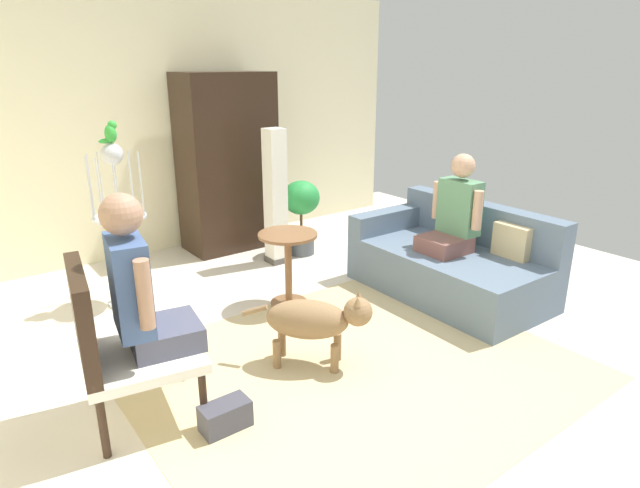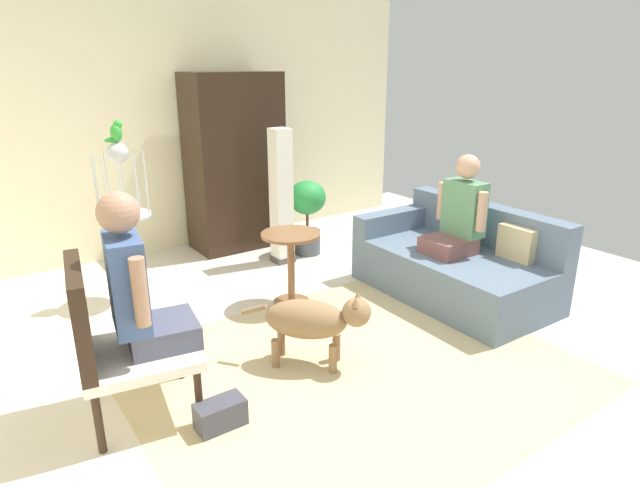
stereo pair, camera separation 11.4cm
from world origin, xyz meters
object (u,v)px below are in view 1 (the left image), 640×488
at_px(couch, 451,262).
at_px(column_lamp, 276,198).
at_px(person_on_armchair, 139,289).
at_px(armoire_cabinet, 227,163).
at_px(bird_cage_stand, 120,221).
at_px(round_end_table, 288,261).
at_px(handbag, 225,416).
at_px(dog, 315,320).
at_px(parrot, 111,133).
at_px(armchair, 113,339).
at_px(potted_plant, 301,210).
at_px(person_on_couch, 455,213).

bearing_deg(couch, column_lamp, 117.71).
distance_m(person_on_armchair, armoire_cabinet, 3.07).
distance_m(bird_cage_stand, column_lamp, 1.56).
xyz_separation_m(round_end_table, column_lamp, (0.49, 0.94, 0.28)).
xyz_separation_m(column_lamp, handbag, (-1.69, -2.09, -0.60)).
height_order(dog, column_lamp, column_lamp).
bearing_deg(parrot, person_on_armchair, -104.46).
bearing_deg(column_lamp, dog, -115.60).
relative_size(armchair, column_lamp, 0.70).
xyz_separation_m(round_end_table, potted_plant, (0.84, 1.00, 0.09)).
xyz_separation_m(armchair, parrot, (0.59, 1.61, 0.91)).
height_order(dog, handbag, dog).
height_order(bird_cage_stand, potted_plant, bird_cage_stand).
height_order(armchair, parrot, parrot).
bearing_deg(round_end_table, dog, -113.73).
relative_size(dog, handbag, 2.42).
xyz_separation_m(parrot, armoire_cabinet, (1.42, 0.81, -0.51)).
relative_size(round_end_table, dog, 0.95).
relative_size(couch, round_end_table, 2.65).
relative_size(person_on_armchair, bird_cage_stand, 0.67).
distance_m(person_on_couch, bird_cage_stand, 2.81).
relative_size(person_on_armchair, armoire_cabinet, 0.49).
relative_size(person_on_couch, dog, 1.23).
height_order(armchair, dog, armchair).
relative_size(bird_cage_stand, handbag, 4.90).
height_order(column_lamp, handbag, column_lamp).
xyz_separation_m(bird_cage_stand, handbag, (-0.14, -2.03, -0.65)).
height_order(potted_plant, armoire_cabinet, armoire_cabinet).
relative_size(armchair, potted_plant, 1.21).
distance_m(couch, person_on_armchair, 2.85).
xyz_separation_m(armchair, round_end_table, (1.65, 0.74, -0.13)).
bearing_deg(column_lamp, couch, -62.29).
bearing_deg(couch, round_end_table, 154.09).
xyz_separation_m(round_end_table, handbag, (-1.21, -1.15, -0.32)).
distance_m(round_end_table, bird_cage_stand, 1.42).
bearing_deg(person_on_armchair, handbag, -54.64).
bearing_deg(bird_cage_stand, armoire_cabinet, 29.64).
height_order(couch, armchair, armchair).
xyz_separation_m(couch, round_end_table, (-1.32, 0.64, 0.12)).
relative_size(person_on_armchair, column_lamp, 0.67).
height_order(armoire_cabinet, handbag, armoire_cabinet).
relative_size(couch, column_lamp, 1.24).
bearing_deg(handbag, armoire_cabinet, 61.08).
height_order(couch, round_end_table, couch).
distance_m(bird_cage_stand, armoire_cabinet, 1.66).
height_order(armchair, person_on_couch, person_on_couch).
height_order(round_end_table, column_lamp, column_lamp).
xyz_separation_m(round_end_table, bird_cage_stand, (-1.07, 0.88, 0.33)).
bearing_deg(parrot, handbag, -94.21).
distance_m(person_on_couch, dog, 1.74).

